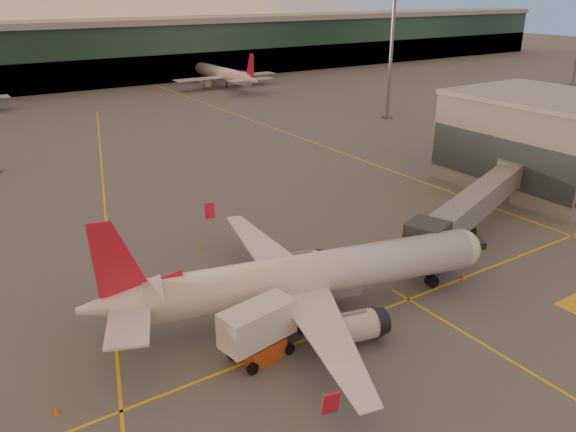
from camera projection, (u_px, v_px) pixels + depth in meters
ground at (408, 346)px, 43.09m from camera, size 600.00×600.00×0.00m
taxi_markings at (126, 197)px, 73.79m from camera, size 100.12×173.00×0.01m
terminal at (30, 57)px, 149.55m from camera, size 400.00×20.00×17.60m
gate_building at (541, 141)px, 75.99m from camera, size 18.40×22.40×12.60m
mast_east_near at (392, 45)px, 113.55m from camera, size 2.40×2.40×25.60m
main_airplane at (304, 278)px, 46.11m from camera, size 34.47×31.39×10.52m
jet_bridge at (481, 199)px, 62.62m from camera, size 28.93×12.84×5.41m
catering_truck at (258, 329)px, 40.76m from camera, size 5.97×3.30×4.39m
pushback_tug at (461, 231)px, 61.99m from camera, size 3.27×2.34×1.51m
cone_nose at (463, 258)px, 56.63m from camera, size 0.44×0.44×0.56m
cone_tail at (56, 411)px, 36.10m from camera, size 0.40×0.40×0.52m
cone_wing_left at (202, 246)px, 59.38m from camera, size 0.38×0.38×0.49m
cone_fwd at (463, 276)px, 52.91m from camera, size 0.48×0.48×0.61m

